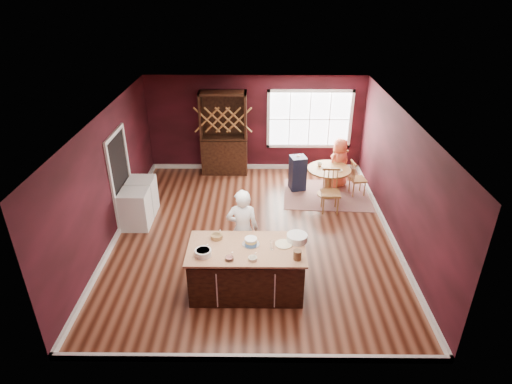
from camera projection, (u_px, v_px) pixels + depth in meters
room_shell at (254, 178)px, 8.83m from camera, size 7.00×7.00×7.00m
window at (309, 119)px, 11.82m from camera, size 2.36×0.10×1.66m
doorway at (121, 179)px, 9.53m from camera, size 0.08×1.26×2.13m
kitchen_island at (247, 270)px, 7.60m from camera, size 2.04×1.07×0.92m
dining_table at (328, 176)px, 10.81m from camera, size 1.09×1.09×0.75m
baker at (243, 230)px, 8.04m from camera, size 0.61×0.40×1.68m
layer_cake at (251, 241)px, 7.44m from camera, size 0.31×0.31×0.12m
bowl_blue at (203, 253)px, 7.16m from camera, size 0.28×0.28×0.11m
bowl_yellow at (217, 236)px, 7.61m from camera, size 0.21×0.21×0.08m
bowl_pink at (229, 259)px, 7.06m from camera, size 0.15×0.15×0.06m
bowl_olive at (253, 259)px, 7.05m from camera, size 0.15×0.15×0.06m
drinking_glass at (272, 245)px, 7.31m from camera, size 0.08×0.08×0.17m
dinner_plate at (284, 244)px, 7.45m from camera, size 0.30×0.30×0.02m
white_tub at (297, 238)px, 7.54m from camera, size 0.37×0.37×0.13m
stoneware_crock at (297, 255)px, 7.05m from camera, size 0.14×0.14×0.17m
rug at (327, 195)px, 11.06m from camera, size 2.31×1.84×0.01m
chair_east at (358, 178)px, 10.90m from camera, size 0.43×0.44×0.93m
chair_south at (331, 191)px, 10.10m from camera, size 0.45×0.43×1.05m
chair_north at (337, 165)px, 11.47m from camera, size 0.50×0.49×1.02m
seated_woman at (339, 163)px, 11.21m from camera, size 0.78×0.71×1.34m
high_chair at (298, 172)px, 11.15m from camera, size 0.46×0.46×0.96m
toddler at (298, 161)px, 11.00m from camera, size 0.18×0.14×0.26m
table_plate at (339, 170)px, 10.61m from camera, size 0.19×0.19×0.01m
table_cup at (320, 164)px, 10.84m from camera, size 0.15×0.15×0.09m
hutch at (224, 134)px, 11.77m from camera, size 1.27×0.53×2.32m
washer at (136, 209)px, 9.52m from camera, size 0.61×0.59×0.88m
dryer at (143, 196)px, 10.09m from camera, size 0.60×0.58×0.88m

